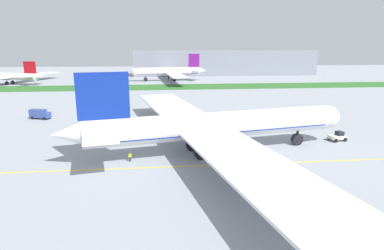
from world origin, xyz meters
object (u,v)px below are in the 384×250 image
Objects in this scene: parked_airliner_far_right at (170,72)px; service_truck_fuel_bowser at (40,114)px; parked_airliner_far_centre at (5,77)px; airliner_foreground at (211,126)px; pushback_tug at (338,137)px; ground_crew_wingwalker_port at (130,156)px; ground_crew_marshaller_front at (251,150)px; service_truck_baggage_loader at (114,104)px.

service_truck_fuel_bowser is at bearing -111.95° from parked_airliner_far_right.
parked_airliner_far_centre reaches higher than service_truck_fuel_bowser.
pushback_tug is (30.18, 6.08, -4.67)m from airliner_foreground.
pushback_tug is 178.05m from parked_airliner_far_centre.
ground_crew_wingwalker_port is 145.28m from parked_airliner_far_right.
parked_airliner_far_centre is (-125.77, 125.97, 3.42)m from pushback_tug.
airliner_foreground is at bearing 167.14° from ground_crew_marshaller_front.
parked_airliner_far_centre is at bearing -174.13° from parked_airliner_far_right.
ground_crew_marshaller_front is at bearing -58.08° from service_truck_baggage_loader.
ground_crew_marshaller_front is at bearing -85.69° from parked_airliner_far_right.
ground_crew_marshaller_front is at bearing -160.54° from pushback_tug.
service_truck_baggage_loader is (-55.71, 45.74, 0.44)m from pushback_tug.
parked_airliner_far_right is (22.60, 89.77, 4.18)m from service_truck_baggage_loader.
airliner_foreground reaches higher than ground_crew_wingwalker_port.
service_truck_fuel_bowser is at bearing 140.83° from airliner_foreground.
ground_crew_marshaller_front is (23.51, 1.26, -0.07)m from ground_crew_wingwalker_port.
airliner_foreground is 14.70× the size of service_truck_fuel_bowser.
parked_airliner_far_centre is at bearing 125.90° from airliner_foreground.
parked_airliner_far_centre is 93.16m from parked_airliner_far_right.
pushback_tug is 46.72m from ground_crew_wingwalker_port.
parked_airliner_far_centre is 1.08× the size of parked_airliner_far_right.
service_truck_baggage_loader is (-9.89, 54.88, 0.35)m from ground_crew_wingwalker_port.
airliner_foreground reaches higher than pushback_tug.
parked_airliner_far_centre is at bearing 117.89° from service_truck_fuel_bowser.
pushback_tug is at bearing -45.05° from parked_airliner_far_centre.
airliner_foreground reaches higher than parked_airliner_far_right.
service_truck_fuel_bowser is at bearing 143.96° from ground_crew_marshaller_front.
ground_crew_wingwalker_port is 0.28× the size of service_truck_baggage_loader.
service_truck_baggage_loader is at bearing 100.22° from ground_crew_wingwalker_port.
service_truck_baggage_loader reaches higher than ground_crew_wingwalker_port.
airliner_foreground reaches higher than service_truck_baggage_loader.
airliner_foreground reaches higher than ground_crew_marshaller_front.
service_truck_fuel_bowser is at bearing -142.59° from service_truck_baggage_loader.
parked_airliner_far_right reaches higher than service_truck_baggage_loader.
parked_airliner_far_right reaches higher than pushback_tug.
service_truck_baggage_loader is 92.66m from parked_airliner_far_right.
ground_crew_wingwalker_port is at bearing -95.02° from parked_airliner_far_right.
airliner_foreground reaches higher than service_truck_fuel_bowser.
parked_airliner_far_centre is (-79.95, 135.12, 3.33)m from ground_crew_wingwalker_port.
airliner_foreground reaches higher than parked_airliner_far_centre.
pushback_tug is 72.08m from service_truck_baggage_loader.
parked_airliner_far_right is (-33.11, 135.50, 4.62)m from pushback_tug.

